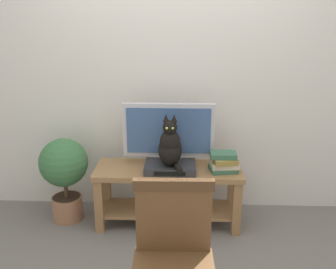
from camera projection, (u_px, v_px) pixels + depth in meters
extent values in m
plane|color=slate|center=(169.00, 263.00, 2.83)|extent=(12.00, 12.00, 0.00)
cube|color=silver|center=(173.00, 56.00, 3.33)|extent=(7.00, 0.12, 2.80)
cube|color=olive|center=(168.00, 171.00, 3.23)|extent=(1.23, 0.43, 0.04)
cube|color=olive|center=(99.00, 206.00, 3.17)|extent=(0.07, 0.07, 0.47)
cube|color=olive|center=(237.00, 209.00, 3.13)|extent=(0.07, 0.07, 0.47)
cube|color=olive|center=(107.00, 189.00, 3.48)|extent=(0.07, 0.07, 0.47)
cube|color=olive|center=(232.00, 191.00, 3.44)|extent=(0.07, 0.07, 0.47)
cube|color=olive|center=(168.00, 209.00, 3.34)|extent=(1.13, 0.35, 0.02)
cube|color=#B7B7BC|center=(169.00, 162.00, 3.31)|extent=(0.38, 0.20, 0.03)
cube|color=#B7B7BC|center=(169.00, 158.00, 3.29)|extent=(0.06, 0.04, 0.05)
cube|color=#B7B7BC|center=(169.00, 130.00, 3.22)|extent=(0.77, 0.05, 0.45)
cube|color=#385684|center=(169.00, 131.00, 3.19)|extent=(0.70, 0.01, 0.39)
sphere|color=#2672F2|center=(212.00, 155.00, 3.24)|extent=(0.01, 0.01, 0.01)
cube|color=#2D2D30|center=(170.00, 167.00, 3.17)|extent=(0.42, 0.27, 0.06)
cube|color=black|center=(170.00, 174.00, 3.03)|extent=(0.25, 0.01, 0.03)
ellipsoid|color=black|center=(170.00, 150.00, 3.12)|extent=(0.19, 0.29, 0.24)
ellipsoid|color=black|center=(170.00, 143.00, 3.06)|extent=(0.17, 0.19, 0.22)
sphere|color=black|center=(170.00, 127.00, 3.01)|extent=(0.12, 0.12, 0.12)
cone|color=black|center=(166.00, 118.00, 2.99)|extent=(0.05, 0.05, 0.06)
cone|color=black|center=(174.00, 118.00, 2.98)|extent=(0.05, 0.05, 0.06)
sphere|color=#B2C64C|center=(167.00, 128.00, 2.96)|extent=(0.02, 0.02, 0.02)
sphere|color=#B2C64C|center=(173.00, 128.00, 2.95)|extent=(0.02, 0.02, 0.02)
cylinder|color=black|center=(177.00, 166.00, 3.05)|extent=(0.10, 0.24, 0.04)
cube|color=brown|center=(174.00, 216.00, 2.07)|extent=(0.41, 0.05, 0.43)
cube|color=#4D331C|center=(174.00, 185.00, 2.02)|extent=(0.43, 0.05, 0.06)
cube|color=#38664C|center=(223.00, 169.00, 3.16)|extent=(0.24, 0.20, 0.04)
cube|color=beige|center=(225.00, 164.00, 3.15)|extent=(0.24, 0.19, 0.04)
cube|color=olive|center=(224.00, 160.00, 3.13)|extent=(0.22, 0.21, 0.04)
cube|color=#38664C|center=(223.00, 155.00, 3.12)|extent=(0.21, 0.14, 0.04)
cylinder|color=#9E6B4C|center=(68.00, 208.00, 3.41)|extent=(0.26, 0.26, 0.21)
cylinder|color=#332319|center=(67.00, 198.00, 3.38)|extent=(0.24, 0.24, 0.02)
cylinder|color=#4C3823|center=(66.00, 189.00, 3.35)|extent=(0.04, 0.04, 0.16)
sphere|color=#386B3D|center=(64.00, 162.00, 3.28)|extent=(0.42, 0.42, 0.42)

